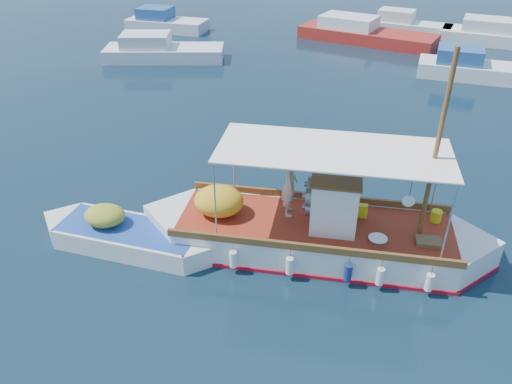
# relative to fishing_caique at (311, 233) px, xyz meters

# --- Properties ---
(ground) EXTENTS (160.00, 160.00, 0.00)m
(ground) POSITION_rel_fishing_caique_xyz_m (-0.12, 0.27, -0.55)
(ground) COLOR black
(ground) RESTS_ON ground
(fishing_caique) EXTENTS (10.20, 2.95, 6.22)m
(fishing_caique) POSITION_rel_fishing_caique_xyz_m (0.00, 0.00, 0.00)
(fishing_caique) COLOR white
(fishing_caique) RESTS_ON ground
(dinghy) EXTENTS (5.70, 2.12, 1.40)m
(dinghy) POSITION_rel_fishing_caique_xyz_m (-5.28, -0.73, -0.26)
(dinghy) COLOR white
(dinghy) RESTS_ON ground
(bg_boat_nw) EXTENTS (7.44, 3.60, 1.80)m
(bg_boat_nw) POSITION_rel_fishing_caique_xyz_m (-10.47, 17.35, -0.06)
(bg_boat_nw) COLOR silver
(bg_boat_nw) RESTS_ON ground
(bg_boat_n) EXTENTS (9.62, 5.88, 1.80)m
(bg_boat_n) POSITION_rel_fishing_caique_xyz_m (1.76, 23.85, -0.06)
(bg_boat_n) COLOR maroon
(bg_boat_n) RESTS_ON ground
(bg_boat_ne) EXTENTS (6.24, 3.17, 1.80)m
(bg_boat_ne) POSITION_rel_fishing_caique_xyz_m (7.55, 17.00, -0.06)
(bg_boat_ne) COLOR silver
(bg_boat_ne) RESTS_ON ground
(bg_boat_e) EXTENTS (8.82, 4.67, 1.80)m
(bg_boat_e) POSITION_rel_fishing_caique_xyz_m (11.06, 24.68, -0.06)
(bg_boat_e) COLOR silver
(bg_boat_e) RESTS_ON ground
(bg_boat_far_w) EXTENTS (6.05, 2.92, 1.80)m
(bg_boat_far_w) POSITION_rel_fishing_caique_xyz_m (-12.66, 24.65, -0.06)
(bg_boat_far_w) COLOR silver
(bg_boat_far_w) RESTS_ON ground
(bg_boat_far_n) EXTENTS (6.38, 3.60, 1.80)m
(bg_boat_far_n) POSITION_rel_fishing_caique_xyz_m (4.80, 26.66, -0.06)
(bg_boat_far_n) COLOR silver
(bg_boat_far_n) RESTS_ON ground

